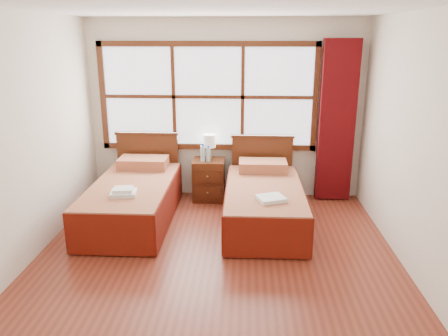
{
  "coord_description": "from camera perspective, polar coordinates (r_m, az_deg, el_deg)",
  "views": [
    {
      "loc": [
        0.3,
        -4.11,
        2.35
      ],
      "look_at": [
        0.06,
        0.7,
        0.89
      ],
      "focal_mm": 35.0,
      "sensor_mm": 36.0,
      "label": 1
    }
  ],
  "objects": [
    {
      "name": "floor",
      "position": [
        4.75,
        -1.15,
        -12.78
      ],
      "size": [
        4.5,
        4.5,
        0.0
      ],
      "primitive_type": "plane",
      "color": "maroon",
      "rests_on": "ground"
    },
    {
      "name": "ceiling",
      "position": [
        4.13,
        -1.38,
        20.36
      ],
      "size": [
        4.5,
        4.5,
        0.0
      ],
      "primitive_type": "plane",
      "rotation": [
        3.14,
        0.0,
        0.0
      ],
      "color": "white",
      "rests_on": "wall_back"
    },
    {
      "name": "wall_back",
      "position": [
        6.45,
        0.19,
        7.56
      ],
      "size": [
        4.0,
        0.0,
        4.0
      ],
      "primitive_type": "plane",
      "rotation": [
        1.57,
        0.0,
        0.0
      ],
      "color": "silver",
      "rests_on": "floor"
    },
    {
      "name": "wall_left",
      "position": [
        4.83,
        -25.69,
        2.65
      ],
      "size": [
        0.0,
        4.5,
        4.5
      ],
      "primitive_type": "plane",
      "rotation": [
        1.57,
        0.0,
        1.57
      ],
      "color": "silver",
      "rests_on": "floor"
    },
    {
      "name": "wall_right",
      "position": [
        4.57,
        24.64,
        2.05
      ],
      "size": [
        0.0,
        4.5,
        4.5
      ],
      "primitive_type": "plane",
      "rotation": [
        1.57,
        0.0,
        -1.57
      ],
      "color": "silver",
      "rests_on": "floor"
    },
    {
      "name": "window",
      "position": [
        6.4,
        -2.09,
        9.28
      ],
      "size": [
        3.16,
        0.06,
        1.56
      ],
      "color": "white",
      "rests_on": "wall_back"
    },
    {
      "name": "curtain",
      "position": [
        6.46,
        14.52,
        5.86
      ],
      "size": [
        0.5,
        0.16,
        2.3
      ],
      "primitive_type": "cube",
      "color": "#58080B",
      "rests_on": "wall_back"
    },
    {
      "name": "bed_left",
      "position": [
        5.88,
        -11.73,
        -3.87
      ],
      "size": [
        1.01,
        2.03,
        0.98
      ],
      "color": "#431F0E",
      "rests_on": "floor"
    },
    {
      "name": "bed_right",
      "position": [
        5.7,
        5.22,
        -4.32
      ],
      "size": [
        0.99,
        2.01,
        0.96
      ],
      "color": "#431F0E",
      "rests_on": "floor"
    },
    {
      "name": "nightstand",
      "position": [
        6.46,
        -1.99,
        -1.54
      ],
      "size": [
        0.46,
        0.45,
        0.61
      ],
      "color": "#4C2310",
      "rests_on": "floor"
    },
    {
      "name": "towels_left",
      "position": [
        5.35,
        -13.01,
        -3.06
      ],
      "size": [
        0.33,
        0.3,
        0.09
      ],
      "rotation": [
        0.0,
        0.0,
        0.14
      ],
      "color": "white",
      "rests_on": "bed_left"
    },
    {
      "name": "towels_right",
      "position": [
        5.12,
        6.15,
        -3.98
      ],
      "size": [
        0.38,
        0.36,
        0.05
      ],
      "rotation": [
        0.0,
        0.0,
        0.37
      ],
      "color": "white",
      "rests_on": "bed_right"
    },
    {
      "name": "lamp",
      "position": [
        6.38,
        -1.94,
        3.46
      ],
      "size": [
        0.19,
        0.19,
        0.36
      ],
      "color": "gold",
      "rests_on": "nightstand"
    },
    {
      "name": "bottle_near",
      "position": [
        6.3,
        -2.79,
        1.95
      ],
      "size": [
        0.07,
        0.07,
        0.26
      ],
      "color": "silver",
      "rests_on": "nightstand"
    },
    {
      "name": "bottle_far",
      "position": [
        6.3,
        -2.07,
        1.83
      ],
      "size": [
        0.06,
        0.06,
        0.23
      ],
      "color": "silver",
      "rests_on": "nightstand"
    }
  ]
}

